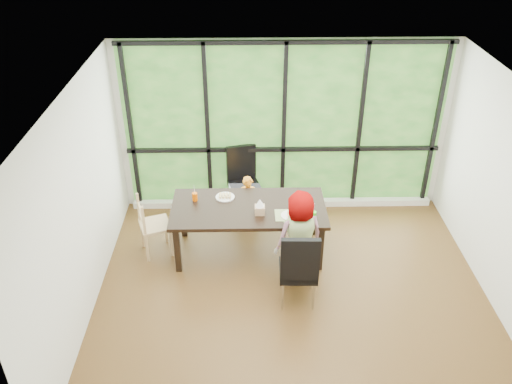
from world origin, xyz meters
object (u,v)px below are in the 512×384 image
dining_table (249,230)px  chair_window_leather (244,182)px  plate_near (290,216)px  chair_end_beech (155,225)px  plate_far (225,197)px  chair_interior_leather (298,266)px  tissue_box (260,210)px  child_toddler (248,203)px  orange_cup (195,197)px  green_cup (313,215)px  child_older (297,237)px

dining_table → chair_window_leather: size_ratio=1.95×
dining_table → plate_near: (0.55, -0.23, 0.38)m
chair_end_beech → plate_far: size_ratio=3.38×
chair_interior_leather → tissue_box: bearing=-60.2°
chair_window_leather → chair_interior_leather: 2.14m
child_toddler → orange_cup: 0.94m
dining_table → chair_end_beech: 1.31m
orange_cup → green_cup: 1.67m
chair_interior_leather → child_toddler: bearing=-67.8°
child_older → orange_cup: bearing=-48.3°
plate_near → tissue_box: tissue_box is taller
chair_interior_leather → chair_end_beech: (-1.91, 1.04, -0.09)m
child_older → plate_near: size_ratio=5.15×
child_older → tissue_box: child_older is taller
chair_window_leather → orange_cup: chair_window_leather is taller
chair_end_beech → child_toddler: (1.31, 0.58, -0.02)m
child_toddler → green_cup: (0.85, -0.92, 0.38)m
dining_table → green_cup: green_cup is taller
child_older → green_cup: bearing=-150.2°
child_toddler → orange_cup: (-0.74, -0.42, 0.38)m
plate_near → orange_cup: (-1.30, 0.42, 0.05)m
chair_window_leather → orange_cup: 1.12m
plate_near → orange_cup: orange_cup is taller
chair_interior_leather → plate_far: (-0.93, 1.26, 0.22)m
green_cup → chair_end_beech: bearing=171.0°
dining_table → child_toddler: child_toddler is taller
child_toddler → chair_end_beech: bearing=-156.1°
chair_interior_leather → plate_far: 1.58m
plate_far → green_cup: (1.18, -0.56, 0.05)m
plate_far → orange_cup: orange_cup is taller
chair_end_beech → chair_window_leather: bearing=-71.3°
plate_far → chair_interior_leather: bearing=-53.7°
child_older → green_cup: (0.23, 0.26, 0.15)m
chair_window_leather → tissue_box: bearing=-94.5°
green_cup → tissue_box: (-0.70, 0.15, -0.00)m
chair_end_beech → tissue_box: size_ratio=6.71×
dining_table → child_toddler: bearing=90.0°
chair_end_beech → orange_cup: size_ratio=7.73×
child_older → child_toddler: bearing=-81.4°
chair_interior_leather → green_cup: 0.79m
child_toddler → tissue_box: tissue_box is taller
dining_table → chair_end_beech: size_ratio=2.35×
plate_near → chair_end_beech: bearing=172.0°
plate_far → orange_cup: bearing=-171.6°
chair_window_leather → chair_interior_leather: same height
chair_window_leather → chair_interior_leather: (0.66, -2.04, 0.00)m
chair_interior_leather → plate_near: chair_interior_leather is taller
chair_window_leather → child_older: bearing=-81.3°
child_toddler → chair_window_leather: bearing=97.7°
chair_window_leather → child_toddler: (0.06, -0.42, -0.11)m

